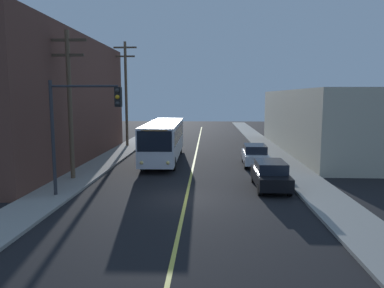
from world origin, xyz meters
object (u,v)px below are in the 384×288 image
(city_bus, at_px, (164,139))
(parked_car_black, at_px, (270,174))
(utility_pole_near, at_px, (70,98))
(traffic_signal_left_corner, at_px, (81,116))
(parked_car_white, at_px, (255,155))
(utility_pole_mid, at_px, (126,89))

(city_bus, height_order, parked_car_black, city_bus)
(city_bus, distance_m, utility_pole_near, 9.58)
(traffic_signal_left_corner, bearing_deg, parked_car_white, 43.02)
(utility_pole_near, bearing_deg, parked_car_white, 24.20)
(utility_pole_near, distance_m, traffic_signal_left_corner, 4.60)
(utility_pole_mid, height_order, traffic_signal_left_corner, utility_pole_mid)
(utility_pole_mid, bearing_deg, utility_pole_near, -90.01)
(utility_pole_mid, distance_m, traffic_signal_left_corner, 19.71)
(parked_car_white, bearing_deg, city_bus, 165.37)
(parked_car_black, height_order, utility_pole_near, utility_pole_near)
(parked_car_black, xyz_separation_m, parked_car_white, (0.02, 7.15, 0.00))
(traffic_signal_left_corner, bearing_deg, utility_pole_near, 117.87)
(parked_car_black, bearing_deg, city_bus, 128.88)
(parked_car_black, height_order, traffic_signal_left_corner, traffic_signal_left_corner)
(utility_pole_near, xyz_separation_m, utility_pole_mid, (0.00, 15.54, 0.84))
(city_bus, bearing_deg, utility_pole_near, -123.72)
(traffic_signal_left_corner, bearing_deg, parked_car_black, 13.06)
(city_bus, relative_size, utility_pole_mid, 1.13)
(city_bus, distance_m, parked_car_white, 7.64)
(parked_car_white, distance_m, traffic_signal_left_corner, 14.36)
(utility_pole_near, relative_size, traffic_signal_left_corner, 1.53)
(parked_car_black, distance_m, utility_pole_near, 13.14)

